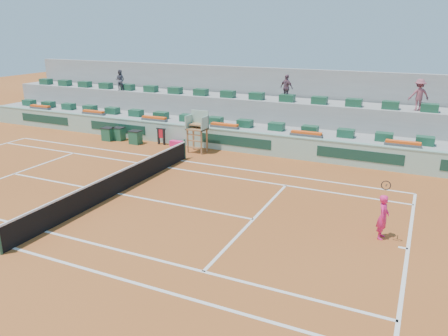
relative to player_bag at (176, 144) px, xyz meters
The scene contains 20 objects.
ground 8.16m from the player_bag, 77.43° to the right, with size 90.00×90.00×0.00m, color brown.
seating_tier_lower 3.29m from the player_bag, 57.03° to the left, with size 36.00×4.00×1.20m, color #989895.
seating_tier_upper 4.82m from the player_bag, 67.74° to the left, with size 36.00×2.40×2.60m, color #989895.
stadium_back_wall 6.52m from the player_bag, 73.35° to the left, with size 36.00×0.40×4.40m, color #989895.
player_bag is the anchor object (origin of this frame).
spectator_left 8.13m from the player_bag, 152.59° to the left, with size 0.71×0.55×1.46m, color #4D4D5A.
spectator_mid 7.60m from the player_bag, 34.65° to the left, with size 0.95×0.40×1.63m, color #674453.
spectator_right 14.10m from the player_bag, 16.40° to the left, with size 1.11×0.64×1.72m, color #8A4552.
court_lines 8.16m from the player_bag, 77.43° to the right, with size 23.89×11.09×0.01m.
tennis_net 8.17m from the player_bag, 77.43° to the right, with size 0.10×11.97×1.10m.
advertising_hoarding 1.93m from the player_bag, 16.56° to the left, with size 36.00×0.34×1.26m.
umpire_chair 2.29m from the player_bag, 14.71° to the right, with size 1.10×0.90×2.40m.
seat_row_lower 2.84m from the player_bag, 45.98° to the left, with size 32.90×0.60×0.44m.
seat_row_upper 4.91m from the player_bag, 64.59° to the left, with size 32.90×0.60×0.44m.
flower_planters 1.58m from the player_bag, 75.12° to the left, with size 26.80×0.36×0.28m.
drink_cooler_a 2.69m from the player_bag, 168.25° to the right, with size 0.71×0.61×0.84m.
drink_cooler_b 4.17m from the player_bag, behind, with size 0.69×0.60×0.84m.
drink_cooler_c 4.78m from the player_bag, behind, with size 0.73×0.63×0.84m.
towel_rack 1.15m from the player_bag, behind, with size 0.66×0.11×1.03m.
tennis_player 14.80m from the player_bag, 30.48° to the right, with size 0.42×0.86×2.28m.
Camera 1 is at (11.81, -14.25, 7.00)m, focal length 35.00 mm.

